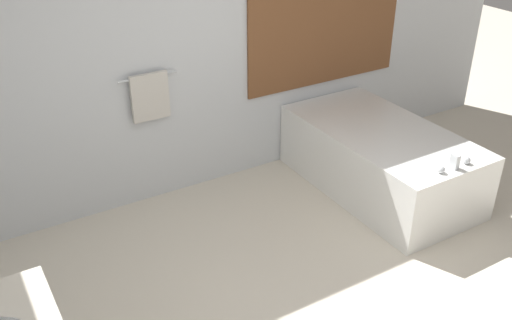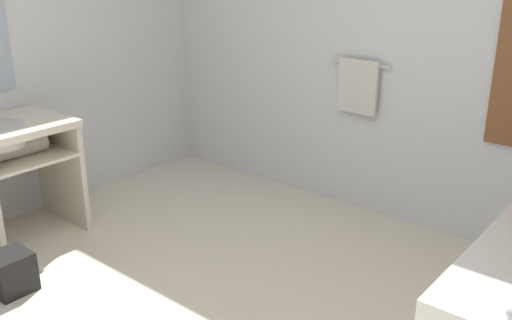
{
  "view_description": "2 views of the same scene",
  "coord_description": "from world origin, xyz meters",
  "views": [
    {
      "loc": [
        -1.77,
        -2.0,
        2.78
      ],
      "look_at": [
        -0.05,
        0.88,
        0.92
      ],
      "focal_mm": 40.0,
      "sensor_mm": 36.0,
      "label": 1
    },
    {
      "loc": [
        1.77,
        -1.54,
        1.91
      ],
      "look_at": [
        -0.19,
        0.83,
        0.79
      ],
      "focal_mm": 40.0,
      "sensor_mm": 36.0,
      "label": 2
    }
  ],
  "objects": [
    {
      "name": "wall_back_with_blinds",
      "position": [
        0.05,
        2.23,
        1.35
      ],
      "size": [
        7.4,
        0.13,
        2.7
      ],
      "color": "silver",
      "rests_on": "ground_plane"
    },
    {
      "name": "bathtub",
      "position": [
        1.5,
        1.29,
        0.33
      ],
      "size": [
        0.96,
        1.8,
        0.71
      ],
      "color": "white",
      "rests_on": "ground_plane"
    }
  ]
}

